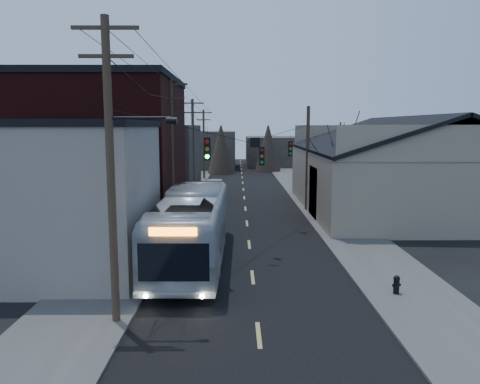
# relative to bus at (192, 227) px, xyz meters

# --- Properties ---
(ground) EXTENTS (160.00, 160.00, 0.00)m
(ground) POSITION_rel_bus_xyz_m (3.00, -10.62, -1.84)
(ground) COLOR black
(ground) RESTS_ON ground
(road_surface) EXTENTS (9.00, 110.00, 0.02)m
(road_surface) POSITION_rel_bus_xyz_m (3.00, 19.38, -1.83)
(road_surface) COLOR black
(road_surface) RESTS_ON ground
(sidewalk_left) EXTENTS (4.00, 110.00, 0.12)m
(sidewalk_left) POSITION_rel_bus_xyz_m (-3.50, 19.38, -1.78)
(sidewalk_left) COLOR #474744
(sidewalk_left) RESTS_ON ground
(sidewalk_right) EXTENTS (4.00, 110.00, 0.12)m
(sidewalk_right) POSITION_rel_bus_xyz_m (9.50, 19.38, -1.78)
(sidewalk_right) COLOR #474744
(sidewalk_right) RESTS_ON ground
(building_clapboard) EXTENTS (8.00, 8.00, 7.00)m
(building_clapboard) POSITION_rel_bus_xyz_m (-6.00, -1.62, 1.66)
(building_clapboard) COLOR gray
(building_clapboard) RESTS_ON ground
(building_brick) EXTENTS (10.00, 12.00, 10.00)m
(building_brick) POSITION_rel_bus_xyz_m (-7.00, 9.38, 3.16)
(building_brick) COLOR black
(building_brick) RESTS_ON ground
(building_left_far) EXTENTS (9.00, 14.00, 7.00)m
(building_left_far) POSITION_rel_bus_xyz_m (-6.50, 25.38, 1.66)
(building_left_far) COLOR #302B26
(building_left_far) RESTS_ON ground
(warehouse) EXTENTS (16.16, 20.60, 7.73)m
(warehouse) POSITION_rel_bus_xyz_m (16.00, 14.38, 0.86)
(warehouse) COLOR gray
(warehouse) RESTS_ON ground
(building_far_left) EXTENTS (10.00, 12.00, 6.00)m
(building_far_left) POSITION_rel_bus_xyz_m (-3.00, 54.38, 1.16)
(building_far_left) COLOR #302B26
(building_far_left) RESTS_ON ground
(building_far_right) EXTENTS (12.00, 14.00, 5.00)m
(building_far_right) POSITION_rel_bus_xyz_m (10.00, 59.38, 0.66)
(building_far_right) COLOR #302B26
(building_far_right) RESTS_ON ground
(bare_tree) EXTENTS (0.40, 0.40, 7.20)m
(bare_tree) POSITION_rel_bus_xyz_m (9.50, 9.38, 1.76)
(bare_tree) COLOR black
(bare_tree) RESTS_ON ground
(utility_lines) EXTENTS (11.24, 45.28, 10.50)m
(utility_lines) POSITION_rel_bus_xyz_m (-0.11, 13.53, 3.12)
(utility_lines) COLOR #382B1E
(utility_lines) RESTS_ON ground
(bus) EXTENTS (3.27, 13.24, 3.68)m
(bus) POSITION_rel_bus_xyz_m (0.00, 0.00, 0.00)
(bus) COLOR #B2B8BE
(bus) RESTS_ON ground
(parked_car) EXTENTS (2.14, 4.84, 1.55)m
(parked_car) POSITION_rel_bus_xyz_m (0.00, 23.37, -1.07)
(parked_car) COLOR #A1A4A8
(parked_car) RESTS_ON ground
(fire_hydrant) EXTENTS (0.37, 0.26, 0.77)m
(fire_hydrant) POSITION_rel_bus_xyz_m (8.81, -5.04, -1.31)
(fire_hydrant) COLOR black
(fire_hydrant) RESTS_ON sidewalk_right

